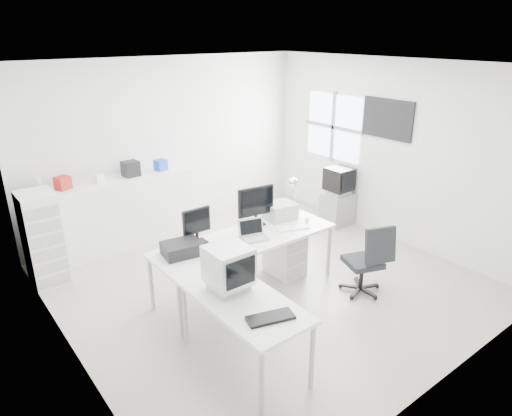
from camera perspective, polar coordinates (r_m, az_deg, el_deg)
floor at (r=6.24m, az=1.14°, el=-9.12°), size 5.00×5.00×0.01m
ceiling at (r=5.39m, az=1.37°, el=17.48°), size 5.00×5.00×0.01m
back_wall at (r=7.69m, az=-10.71°, el=7.73°), size 5.00×0.02×2.80m
left_wall at (r=4.61m, az=-23.66°, el=-3.06°), size 0.02×5.00×2.80m
right_wall at (r=7.44m, az=16.47°, el=6.77°), size 0.02×5.00×2.80m
window at (r=8.11m, az=9.65°, el=9.96°), size 0.02×1.20×1.10m
wall_picture at (r=7.37m, az=16.11°, el=10.67°), size 0.04×0.90×0.60m
main_desk at (r=5.86m, az=-1.23°, el=-7.09°), size 2.40×0.80×0.75m
side_desk at (r=4.68m, az=-1.49°, el=-15.24°), size 0.70×1.40×0.75m
drawer_pedestal at (r=6.32m, az=3.62°, el=-5.64°), size 0.40×0.50×0.60m
inkjet_printer at (r=5.32m, az=-9.29°, el=-5.03°), size 0.47×0.39×0.15m
lcd_monitor_small at (r=5.51m, az=-7.43°, el=-2.23°), size 0.36×0.21×0.45m
lcd_monitor_large at (r=5.96m, az=-0.02°, el=0.24°), size 0.54×0.28×0.53m
laptop at (r=5.60m, az=-0.24°, el=-3.08°), size 0.36×0.37×0.19m
white_keyboard at (r=5.96m, az=4.63°, el=-2.52°), size 0.46×0.26×0.02m
white_mouse at (r=6.17m, az=6.38°, el=-1.48°), size 0.06×0.06×0.06m
laser_printer at (r=6.23m, az=3.05°, el=-0.36°), size 0.43×0.38×0.22m
desk_lamp at (r=6.46m, az=4.96°, el=1.65°), size 0.18×0.18×0.49m
crt_monitor at (r=4.53m, az=-3.46°, el=-7.75°), size 0.37×0.37×0.43m
black_keyboard at (r=4.20m, az=1.81°, el=-13.54°), size 0.46×0.29×0.03m
office_chair at (r=5.94m, az=13.23°, el=-6.19°), size 0.70×0.70×0.95m
tv_cabinet at (r=8.01m, az=10.10°, el=-0.11°), size 0.50×0.41×0.55m
crt_tv at (r=7.85m, az=10.33°, el=3.29°), size 0.50×0.48×0.45m
sideboard at (r=7.32m, az=-16.33°, el=-0.51°), size 2.18×0.55×1.09m
clutter_box_a at (r=6.89m, az=-23.00°, el=2.91°), size 0.23×0.22×0.18m
clutter_box_b at (r=7.03m, az=-19.09°, el=3.55°), size 0.15×0.14×0.13m
clutter_box_c at (r=7.18m, az=-15.40°, el=4.76°), size 0.24×0.22×0.23m
clutter_box_d at (r=7.38m, az=-11.82°, el=5.29°), size 0.20×0.18×0.17m
clutter_bottle at (r=6.86m, az=-25.50°, el=2.59°), size 0.07×0.07×0.22m
filing_cabinet at (r=6.59m, az=-25.10°, el=-3.44°), size 0.44×0.52×1.26m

